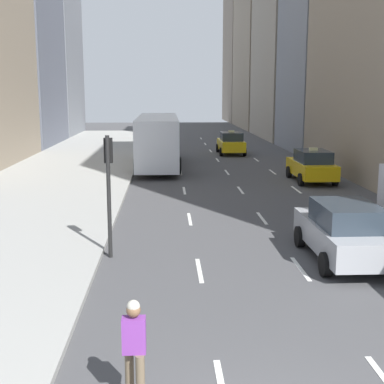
# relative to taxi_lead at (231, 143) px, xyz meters

# --- Properties ---
(sidewalk_left) EXTENTS (8.00, 66.00, 0.15)m
(sidewalk_left) POSITION_rel_taxi_lead_xyz_m (-11.00, -8.62, -0.81)
(sidewalk_left) COLOR #9E9E99
(sidewalk_left) RESTS_ON ground
(lane_markings) EXTENTS (5.72, 56.00, 0.01)m
(lane_markings) POSITION_rel_taxi_lead_xyz_m (-1.40, -12.62, -0.87)
(lane_markings) COLOR white
(lane_markings) RESTS_ON ground
(taxi_lead) EXTENTS (2.02, 4.40, 1.87)m
(taxi_lead) POSITION_rel_taxi_lead_xyz_m (0.00, 0.00, 0.00)
(taxi_lead) COLOR yellow
(taxi_lead) RESTS_ON ground
(taxi_second) EXTENTS (2.02, 4.40, 1.87)m
(taxi_second) POSITION_rel_taxi_lead_xyz_m (2.80, -13.23, 0.00)
(taxi_second) COLOR yellow
(taxi_second) RESTS_ON ground
(sedan_black_near) EXTENTS (2.02, 4.45, 1.73)m
(sedan_black_near) POSITION_rel_taxi_lead_xyz_m (0.00, -26.94, -0.00)
(sedan_black_near) COLOR #9EA0A5
(sedan_black_near) RESTS_ON ground
(city_bus) EXTENTS (2.80, 11.61, 3.25)m
(city_bus) POSITION_rel_taxi_lead_xyz_m (-5.61, -6.90, 0.91)
(city_bus) COLOR silver
(city_bus) RESTS_ON ground
(skateboarder) EXTENTS (0.36, 0.80, 1.75)m
(skateboarder) POSITION_rel_taxi_lead_xyz_m (-5.60, -33.98, 0.08)
(skateboarder) COLOR brown
(skateboarder) RESTS_ON ground
(traffic_light_pole) EXTENTS (0.24, 0.42, 3.60)m
(traffic_light_pole) POSITION_rel_taxi_lead_xyz_m (-6.75, -26.20, 1.53)
(traffic_light_pole) COLOR black
(traffic_light_pole) RESTS_ON ground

